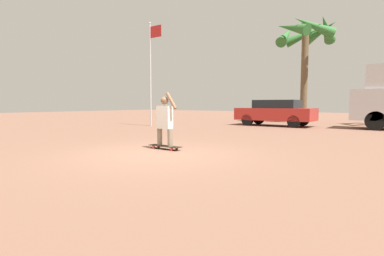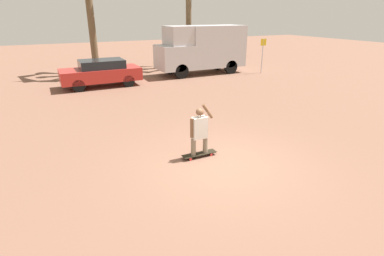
# 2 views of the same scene
# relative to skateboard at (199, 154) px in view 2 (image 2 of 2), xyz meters

# --- Properties ---
(ground_plane) EXTENTS (80.00, 80.00, 0.00)m
(ground_plane) POSITION_rel_skateboard_xyz_m (0.33, -0.73, -0.08)
(ground_plane) COLOR brown
(skateboard) EXTENTS (1.03, 0.25, 0.10)m
(skateboard) POSITION_rel_skateboard_xyz_m (0.00, 0.00, 0.00)
(skateboard) COLOR black
(skateboard) RESTS_ON ground_plane
(person_skateboarder) EXTENTS (0.71, 0.22, 1.48)m
(person_skateboarder) POSITION_rel_skateboard_xyz_m (-0.00, 0.00, 0.77)
(person_skateboarder) COLOR gray
(person_skateboarder) RESTS_ON skateboard
(camper_van) EXTENTS (5.96, 2.11, 3.13)m
(camper_van) POSITION_rel_skateboard_xyz_m (6.13, 11.25, 1.63)
(camper_van) COLOR black
(camper_van) RESTS_ON ground_plane
(parked_car_red) EXTENTS (4.29, 1.81, 1.48)m
(parked_car_red) POSITION_rel_skateboard_xyz_m (-0.76, 10.37, 0.71)
(parked_car_red) COLOR black
(parked_car_red) RESTS_ON ground_plane
(street_sign) EXTENTS (0.44, 0.06, 2.29)m
(street_sign) POSITION_rel_skateboard_xyz_m (9.90, 9.62, 1.39)
(street_sign) COLOR #B7B7BC
(street_sign) RESTS_ON ground_plane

